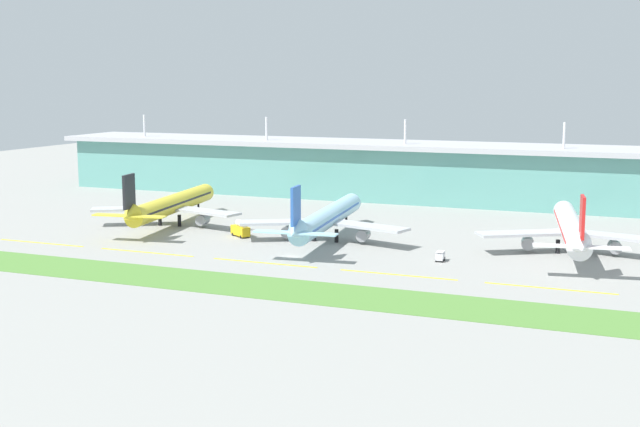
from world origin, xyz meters
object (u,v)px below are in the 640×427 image
(airliner_near, at_px, (171,205))
(airliner_middle, at_px, (327,218))
(airliner_far, at_px, (571,228))
(baggage_cart, at_px, (440,256))
(fuel_truck, at_px, (241,229))

(airliner_near, bearing_deg, airliner_middle, -5.91)
(airliner_far, relative_size, baggage_cart, 18.37)
(airliner_middle, xyz_separation_m, airliner_far, (64.72, 8.07, 0.00))
(airliner_near, height_order, baggage_cart, airliner_near)
(airliner_far, xyz_separation_m, fuel_truck, (-89.76, -11.68, -4.19))
(airliner_near, distance_m, baggage_cart, 91.75)
(airliner_far, distance_m, baggage_cart, 36.95)
(airliner_far, bearing_deg, fuel_truck, -172.58)
(airliner_near, bearing_deg, baggage_cart, -12.51)
(airliner_far, xyz_separation_m, baggage_cart, (-28.97, -22.34, -5.19))
(airliner_far, height_order, baggage_cart, airliner_far)
(baggage_cart, bearing_deg, airliner_near, 167.49)
(fuel_truck, bearing_deg, baggage_cart, -9.94)
(airliner_near, bearing_deg, airliner_far, 1.21)
(airliner_near, xyz_separation_m, airliner_far, (118.40, 2.50, 0.00))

